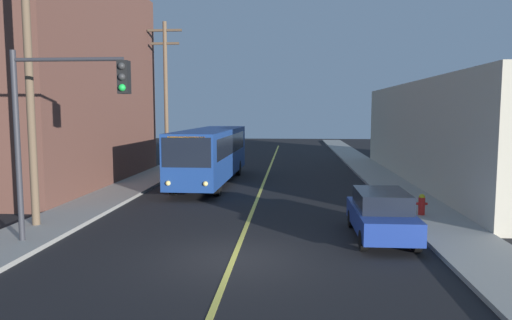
{
  "coord_description": "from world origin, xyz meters",
  "views": [
    {
      "loc": [
        1.68,
        -13.29,
        4.28
      ],
      "look_at": [
        0.0,
        8.57,
        2.0
      ],
      "focal_mm": 33.18,
      "sensor_mm": 36.0,
      "label": 1
    }
  ],
  "objects_px": {
    "parked_car_blue": "(381,214)",
    "utility_pole_near": "(28,59)",
    "traffic_signal_left_corner": "(63,110)",
    "utility_pole_mid": "(166,89)",
    "fire_hydrant": "(422,204)",
    "city_bus": "(211,153)"
  },
  "relations": [
    {
      "from": "parked_car_blue",
      "to": "traffic_signal_left_corner",
      "type": "relative_size",
      "value": 0.73
    },
    {
      "from": "parked_car_blue",
      "to": "fire_hydrant",
      "type": "xyz_separation_m",
      "value": [
        2.17,
        3.15,
        -0.26
      ]
    },
    {
      "from": "parked_car_blue",
      "to": "traffic_signal_left_corner",
      "type": "distance_m",
      "value": 10.8
    },
    {
      "from": "utility_pole_mid",
      "to": "fire_hydrant",
      "type": "xyz_separation_m",
      "value": [
        14.07,
        -13.97,
        -5.22
      ]
    },
    {
      "from": "parked_car_blue",
      "to": "city_bus",
      "type": "bearing_deg",
      "value": 123.61
    },
    {
      "from": "parked_car_blue",
      "to": "utility_pole_near",
      "type": "height_order",
      "value": "utility_pole_near"
    },
    {
      "from": "utility_pole_near",
      "to": "fire_hydrant",
      "type": "xyz_separation_m",
      "value": [
        14.47,
        2.75,
        -5.53
      ]
    },
    {
      "from": "city_bus",
      "to": "traffic_signal_left_corner",
      "type": "distance_m",
      "value": 13.79
    },
    {
      "from": "parked_car_blue",
      "to": "utility_pole_near",
      "type": "xyz_separation_m",
      "value": [
        -12.3,
        0.39,
        5.27
      ]
    },
    {
      "from": "city_bus",
      "to": "utility_pole_mid",
      "type": "xyz_separation_m",
      "value": [
        -4.11,
        5.4,
        3.99
      ]
    },
    {
      "from": "city_bus",
      "to": "utility_pole_near",
      "type": "height_order",
      "value": "utility_pole_near"
    },
    {
      "from": "parked_car_blue",
      "to": "fire_hydrant",
      "type": "distance_m",
      "value": 3.83
    },
    {
      "from": "fire_hydrant",
      "to": "utility_pole_near",
      "type": "bearing_deg",
      "value": -169.22
    },
    {
      "from": "parked_car_blue",
      "to": "fire_hydrant",
      "type": "relative_size",
      "value": 5.25
    },
    {
      "from": "utility_pole_mid",
      "to": "parked_car_blue",
      "type": "bearing_deg",
      "value": -55.2
    },
    {
      "from": "utility_pole_near",
      "to": "fire_hydrant",
      "type": "relative_size",
      "value": 12.97
    },
    {
      "from": "parked_car_blue",
      "to": "utility_pole_near",
      "type": "distance_m",
      "value": 13.39
    },
    {
      "from": "parked_car_blue",
      "to": "utility_pole_near",
      "type": "bearing_deg",
      "value": 178.17
    },
    {
      "from": "utility_pole_near",
      "to": "traffic_signal_left_corner",
      "type": "height_order",
      "value": "utility_pole_near"
    },
    {
      "from": "traffic_signal_left_corner",
      "to": "parked_car_blue",
      "type": "bearing_deg",
      "value": 9.27
    },
    {
      "from": "traffic_signal_left_corner",
      "to": "utility_pole_mid",
      "type": "bearing_deg",
      "value": 95.5
    },
    {
      "from": "city_bus",
      "to": "fire_hydrant",
      "type": "bearing_deg",
      "value": -40.72
    }
  ]
}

